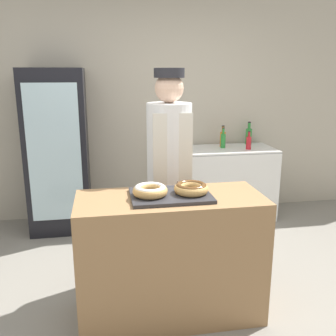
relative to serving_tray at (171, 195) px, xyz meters
name	(u,v)px	position (x,y,z in m)	size (l,w,h in m)	color
ground_plane	(170,312)	(0.00, 0.00, -0.92)	(14.00, 14.00, 0.00)	gray
wall_back	(139,105)	(0.00, 2.13, 0.43)	(8.00, 0.06, 2.70)	#BCB29E
display_counter	(170,257)	(0.00, 0.00, -0.46)	(1.29, 0.55, 0.91)	#997047
serving_tray	(171,195)	(0.00, 0.00, 0.00)	(0.55, 0.39, 0.02)	#2D2D33
donut_light_glaze	(150,190)	(-0.14, -0.01, 0.05)	(0.24, 0.24, 0.07)	tan
donut_chocolate_glaze	(191,188)	(0.14, -0.01, 0.05)	(0.24, 0.24, 0.07)	tan
brownie_back_left	(151,186)	(-0.11, 0.14, 0.03)	(0.07, 0.07, 0.03)	#382111
brownie_back_right	(183,185)	(0.11, 0.14, 0.03)	(0.07, 0.07, 0.03)	#382111
baker_person	(169,170)	(0.09, 0.58, 0.02)	(0.37, 0.37, 1.77)	#4C4C51
beverage_fridge	(58,151)	(-0.94, 1.77, -0.03)	(0.65, 0.60, 1.78)	black
chest_freezer	(227,182)	(1.03, 1.78, -0.48)	(1.08, 0.58, 0.86)	white
bottle_red	(249,142)	(1.23, 1.68, 0.02)	(0.06, 0.06, 0.22)	red
bottle_orange	(223,138)	(0.99, 1.90, 0.04)	(0.07, 0.07, 0.26)	orange
bottle_green	(249,135)	(1.35, 1.99, 0.05)	(0.08, 0.08, 0.28)	#2D8C38
bottle_green_b	(223,140)	(0.97, 1.82, 0.03)	(0.06, 0.06, 0.24)	#2D8C38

